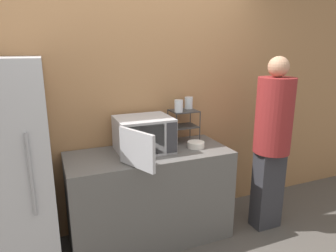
{
  "coord_description": "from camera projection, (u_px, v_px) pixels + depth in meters",
  "views": [
    {
      "loc": [
        -0.84,
        -2.16,
        1.82
      ],
      "look_at": [
        0.2,
        0.35,
        1.11
      ],
      "focal_mm": 32.0,
      "sensor_mm": 36.0,
      "label": 1
    }
  ],
  "objects": [
    {
      "name": "wall_back",
      "position": [
        137.0,
        102.0,
        2.98
      ],
      "size": [
        8.0,
        0.06,
        2.6
      ],
      "color": "#9E7047",
      "rests_on": "ground_plane"
    },
    {
      "name": "counter",
      "position": [
        150.0,
        196.0,
        2.87
      ],
      "size": [
        1.51,
        0.64,
        0.89
      ],
      "color": "#595654",
      "rests_on": "ground_plane"
    },
    {
      "name": "microwave",
      "position": [
        143.0,
        135.0,
        2.75
      ],
      "size": [
        0.53,
        0.79,
        0.32
      ],
      "color": "#ADADB2",
      "rests_on": "counter"
    },
    {
      "name": "dish_rack",
      "position": [
        184.0,
        119.0,
        3.01
      ],
      "size": [
        0.27,
        0.22,
        0.33
      ],
      "color": "#333333",
      "rests_on": "counter"
    },
    {
      "name": "glass_front_left",
      "position": [
        179.0,
        106.0,
        2.89
      ],
      "size": [
        0.08,
        0.08,
        0.12
      ],
      "color": "silver",
      "rests_on": "dish_rack"
    },
    {
      "name": "glass_back_right",
      "position": [
        189.0,
        103.0,
        3.06
      ],
      "size": [
        0.08,
        0.08,
        0.12
      ],
      "color": "silver",
      "rests_on": "dish_rack"
    },
    {
      "name": "bowl",
      "position": [
        196.0,
        145.0,
        2.89
      ],
      "size": [
        0.16,
        0.16,
        0.06
      ],
      "color": "silver",
      "rests_on": "counter"
    },
    {
      "name": "person",
      "position": [
        272.0,
        136.0,
        2.93
      ],
      "size": [
        0.35,
        0.35,
        1.75
      ],
      "color": "#2D2D33",
      "rests_on": "ground_plane"
    },
    {
      "name": "refrigerator",
      "position": [
        3.0,
        174.0,
        2.31
      ],
      "size": [
        0.73,
        0.68,
        1.76
      ],
      "color": "#B7B7BC",
      "rests_on": "ground_plane"
    }
  ]
}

